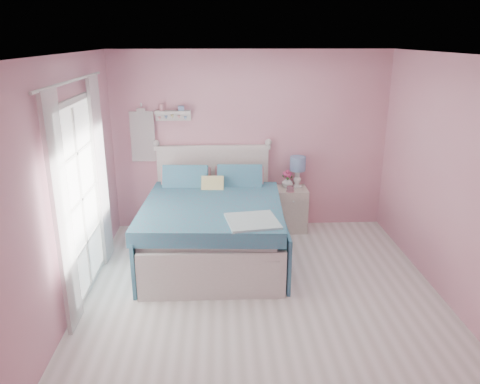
{
  "coord_description": "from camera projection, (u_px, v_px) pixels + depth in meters",
  "views": [
    {
      "loc": [
        -0.45,
        -4.46,
        2.76
      ],
      "look_at": [
        -0.2,
        1.2,
        0.87
      ],
      "focal_mm": 35.0,
      "sensor_mm": 36.0,
      "label": 1
    }
  ],
  "objects": [
    {
      "name": "french_door",
      "position": [
        81.0,
        200.0,
        5.08
      ],
      "size": [
        0.04,
        1.32,
        2.16
      ],
      "color": "silver",
      "rests_on": "floor"
    },
    {
      "name": "bed",
      "position": [
        213.0,
        227.0,
        6.06
      ],
      "size": [
        1.81,
        2.21,
        1.26
      ],
      "rotation": [
        0.0,
        0.0,
        -0.06
      ],
      "color": "silver",
      "rests_on": "floor"
    },
    {
      "name": "vase",
      "position": [
        287.0,
        182.0,
        6.86
      ],
      "size": [
        0.19,
        0.19,
        0.17
      ],
      "primitive_type": "imported",
      "rotation": [
        0.0,
        0.0,
        0.19
      ],
      "color": "white",
      "rests_on": "nightstand"
    },
    {
      "name": "floor",
      "position": [
        263.0,
        302.0,
        5.12
      ],
      "size": [
        4.5,
        4.5,
        0.0
      ],
      "primitive_type": "plane",
      "color": "beige",
      "rests_on": "ground"
    },
    {
      "name": "table_lamp",
      "position": [
        298.0,
        166.0,
        6.82
      ],
      "size": [
        0.23,
        0.23,
        0.46
      ],
      "color": "white",
      "rests_on": "nightstand"
    },
    {
      "name": "teacup",
      "position": [
        290.0,
        189.0,
        6.69
      ],
      "size": [
        0.1,
        0.1,
        0.08
      ],
      "primitive_type": "imported",
      "rotation": [
        0.0,
        0.0,
        -0.01
      ],
      "color": "#BD7F91",
      "rests_on": "nightstand"
    },
    {
      "name": "nightstand",
      "position": [
        291.0,
        209.0,
        6.94
      ],
      "size": [
        0.45,
        0.44,
        0.65
      ],
      "color": "beige",
      "rests_on": "floor"
    },
    {
      "name": "hanging_dress",
      "position": [
        143.0,
        137.0,
        6.68
      ],
      "size": [
        0.34,
        0.03,
        0.72
      ],
      "primitive_type": "cube",
      "color": "white",
      "rests_on": "room_shell"
    },
    {
      "name": "curtain_near",
      "position": [
        63.0,
        216.0,
        4.34
      ],
      "size": [
        0.04,
        0.4,
        2.32
      ],
      "primitive_type": "cube",
      "color": "white",
      "rests_on": "floor"
    },
    {
      "name": "room_shell",
      "position": [
        266.0,
        162.0,
        4.62
      ],
      "size": [
        4.5,
        4.5,
        4.5
      ],
      "color": "pink",
      "rests_on": "floor"
    },
    {
      "name": "wall_shelf",
      "position": [
        173.0,
        113.0,
        6.6
      ],
      "size": [
        0.5,
        0.15,
        0.25
      ],
      "color": "silver",
      "rests_on": "room_shell"
    },
    {
      "name": "curtain_far",
      "position": [
        101.0,
        172.0,
        5.75
      ],
      "size": [
        0.04,
        0.4,
        2.32
      ],
      "primitive_type": "cube",
      "color": "white",
      "rests_on": "floor"
    },
    {
      "name": "roses",
      "position": [
        287.0,
        174.0,
        6.82
      ],
      "size": [
        0.14,
        0.11,
        0.12
      ],
      "color": "#D84983",
      "rests_on": "vase"
    }
  ]
}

